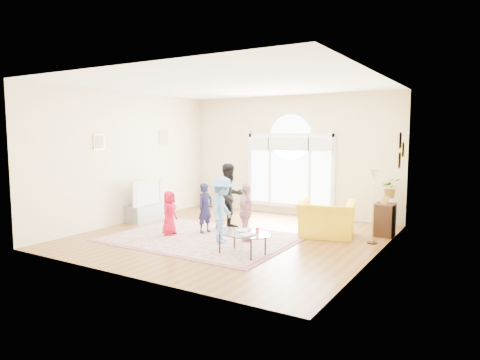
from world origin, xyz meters
The scene contains 18 objects.
ground centered at (0.00, 0.00, 0.00)m, with size 6.00×6.00×0.00m, color brown.
room_shell centered at (0.01, 2.83, 1.57)m, with size 6.00×6.00×6.00m.
area_rug centered at (-0.44, -0.45, 0.01)m, with size 3.60×2.60×0.02m, color #BEAE93.
rug_border centered at (-0.44, -0.45, 0.01)m, with size 3.80×2.80×0.01m, color #8A5261.
tv_console centered at (-2.75, 0.30, 0.21)m, with size 0.45×1.00×0.42m, color gray.
television centered at (-2.74, 0.30, 0.73)m, with size 0.17×1.07×0.62m.
coffee_table centered at (0.93, -1.09, 0.40)m, with size 1.24×0.89×0.54m.
armchair centered at (1.74, 1.05, 0.38)m, with size 1.17×1.02×0.76m, color yellow.
side_cabinet centered at (2.78, 1.79, 0.35)m, with size 0.40×0.50×0.70m, color black.
floor_lamp centered at (2.73, 0.98, 1.28)m, with size 0.25×0.25×1.51m.
plant_pedestal centered at (2.70, 2.68, 0.35)m, with size 0.20×0.20×0.70m, color white.
potted_plant centered at (2.70, 2.68, 0.93)m, with size 0.42×0.36×0.46m, color #33722D.
leaning_picture centered at (-2.43, 2.90, 0.00)m, with size 0.80×0.05×0.62m, color tan.
child_red centered at (-1.20, -0.60, 0.49)m, with size 0.46×0.30×0.95m, color #BB0D2B.
child_navy centered at (-0.64, -0.04, 0.57)m, with size 0.40×0.26×1.09m, color #19193D.
child_black centered at (-0.41, 0.60, 0.77)m, with size 0.73×0.57×1.50m, color black.
child_pink centered at (0.48, -0.20, 0.60)m, with size 0.68×0.28×1.17m, color pink.
child_blue centered at (0.14, -0.55, 0.68)m, with size 0.85×0.49×1.32m, color #5D93D4.
Camera 1 is at (4.79, -7.57, 2.19)m, focal length 32.00 mm.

